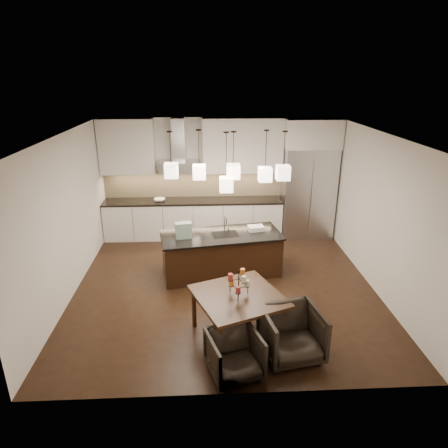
{
  "coord_description": "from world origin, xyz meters",
  "views": [
    {
      "loc": [
        -0.34,
        -6.65,
        3.77
      ],
      "look_at": [
        0.0,
        0.2,
        1.15
      ],
      "focal_mm": 32.0,
      "sensor_mm": 36.0,
      "label": 1
    }
  ],
  "objects_px": {
    "refrigerator": "(307,193)",
    "armchair_left": "(235,355)",
    "dining_table": "(238,316)",
    "armchair_right": "(292,334)",
    "island_body": "(221,255)"
  },
  "relations": [
    {
      "from": "dining_table",
      "to": "armchair_left",
      "type": "bearing_deg",
      "value": -119.78
    },
    {
      "from": "island_body",
      "to": "armchair_left",
      "type": "relative_size",
      "value": 3.34
    },
    {
      "from": "dining_table",
      "to": "armchair_right",
      "type": "distance_m",
      "value": 0.85
    },
    {
      "from": "refrigerator",
      "to": "island_body",
      "type": "relative_size",
      "value": 0.96
    },
    {
      "from": "dining_table",
      "to": "armchair_right",
      "type": "relative_size",
      "value": 1.47
    },
    {
      "from": "dining_table",
      "to": "island_body",
      "type": "bearing_deg",
      "value": 72.86
    },
    {
      "from": "island_body",
      "to": "armchair_right",
      "type": "xyz_separation_m",
      "value": [
        0.87,
        -2.55,
        -0.03
      ]
    },
    {
      "from": "refrigerator",
      "to": "island_body",
      "type": "xyz_separation_m",
      "value": [
        -2.14,
        -1.9,
        -0.68
      ]
    },
    {
      "from": "island_body",
      "to": "dining_table",
      "type": "relative_size",
      "value": 1.9
    },
    {
      "from": "refrigerator",
      "to": "island_body",
      "type": "height_order",
      "value": "refrigerator"
    },
    {
      "from": "island_body",
      "to": "dining_table",
      "type": "distance_m",
      "value": 2.07
    },
    {
      "from": "dining_table",
      "to": "armchair_right",
      "type": "height_order",
      "value": "armchair_right"
    },
    {
      "from": "refrigerator",
      "to": "armchair_left",
      "type": "height_order",
      "value": "refrigerator"
    },
    {
      "from": "armchair_left",
      "to": "refrigerator",
      "type": "bearing_deg",
      "value": 49.2
    },
    {
      "from": "armchair_right",
      "to": "refrigerator",
      "type": "bearing_deg",
      "value": 63.66
    }
  ]
}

